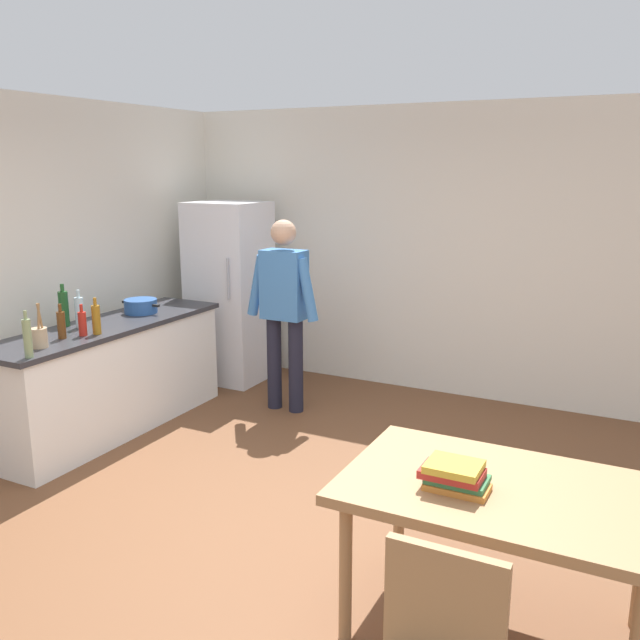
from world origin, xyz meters
name	(u,v)px	position (x,y,z in m)	size (l,w,h in m)	color
ground_plane	(270,531)	(0.00, 0.00, 0.00)	(14.00, 14.00, 0.00)	brown
wall_back	(432,252)	(0.00, 3.00, 1.35)	(6.40, 0.12, 2.70)	silver
kitchen_counter	(111,377)	(-2.00, 0.80, 0.45)	(0.64, 2.20, 0.90)	white
refrigerator	(230,292)	(-1.90, 2.40, 0.90)	(0.70, 0.67, 1.80)	white
person	(284,303)	(-0.95, 1.85, 0.98)	(0.70, 0.22, 1.70)	#1E1E2D
dining_table	(500,502)	(1.40, -0.30, 0.67)	(1.40, 0.90, 0.75)	#9E754C
cooking_pot	(141,306)	(-2.03, 1.25, 0.96)	(0.40, 0.28, 0.12)	#285193
utensil_jar	(39,337)	(-1.88, 0.04, 0.98)	(0.11, 0.11, 0.32)	tan
bottle_water_clear	(79,312)	(-2.09, 0.61, 1.03)	(0.07, 0.07, 0.30)	silver
bottle_wine_green	(64,308)	(-2.23, 0.59, 1.05)	(0.08, 0.08, 0.34)	#1E5123
bottle_vinegar_tall	(27,338)	(-1.74, -0.17, 1.04)	(0.06, 0.06, 0.32)	gray
bottle_oil_amber	(96,319)	(-1.82, 0.51, 1.02)	(0.06, 0.06, 0.28)	#996619
bottle_sauce_red	(82,323)	(-1.87, 0.43, 1.00)	(0.06, 0.06, 0.24)	#B22319
bottle_beer_brown	(61,324)	(-1.95, 0.30, 1.01)	(0.06, 0.06, 0.26)	#5B3314
book_stack	(455,476)	(1.22, -0.42, 0.81)	(0.30, 0.21, 0.12)	orange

